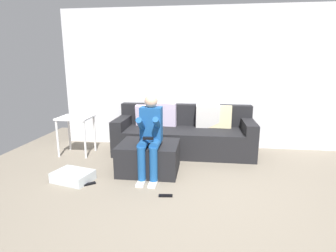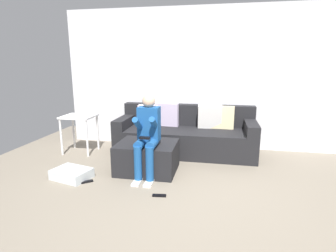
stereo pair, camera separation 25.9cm
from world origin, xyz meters
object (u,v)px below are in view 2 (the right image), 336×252
remote_by_storage_bin (85,182)px  ottoman (147,157)px  remote_near_ottoman (159,196)px  storage_bin (72,174)px  couch_sectional (186,135)px  person_seated (147,133)px  side_table (79,122)px

remote_by_storage_bin → ottoman: bearing=-0.3°
remote_near_ottoman → remote_by_storage_bin: bearing=163.7°
ottoman → remote_near_ottoman: bearing=-65.1°
storage_bin → remote_by_storage_bin: (0.25, -0.09, -0.06)m
couch_sectional → person_seated: size_ratio=2.10×
side_table → couch_sectional: bearing=11.0°
couch_sectional → side_table: couch_sectional is taller
ottoman → person_seated: 0.45m
storage_bin → side_table: side_table is taller
ottoman → remote_near_ottoman: ottoman is taller
remote_near_ottoman → remote_by_storage_bin: size_ratio=0.82×
ottoman → storage_bin: size_ratio=1.71×
ottoman → remote_by_storage_bin: bearing=-141.3°
storage_bin → remote_by_storage_bin: 0.27m
couch_sectional → side_table: bearing=-169.0°
ottoman → side_table: (-1.39, 0.61, 0.33)m
storage_bin → side_table: (-0.45, 1.08, 0.48)m
storage_bin → remote_by_storage_bin: storage_bin is taller
remote_by_storage_bin → storage_bin: bearing=120.2°
ottoman → person_seated: (0.06, -0.18, 0.41)m
side_table → person_seated: bearing=-28.8°
couch_sectional → storage_bin: size_ratio=4.82×
ottoman → remote_near_ottoman: size_ratio=5.10×
couch_sectional → storage_bin: couch_sectional is taller
person_seated → remote_near_ottoman: size_ratio=6.86×
couch_sectional → remote_near_ottoman: size_ratio=14.39×
storage_bin → remote_near_ottoman: storage_bin is taller
couch_sectional → remote_near_ottoman: bearing=-93.2°
remote_by_storage_bin → side_table: bearing=81.6°
person_seated → storage_bin: size_ratio=2.30×
storage_bin → ottoman: bearing=26.2°
person_seated → remote_near_ottoman: bearing=-62.8°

